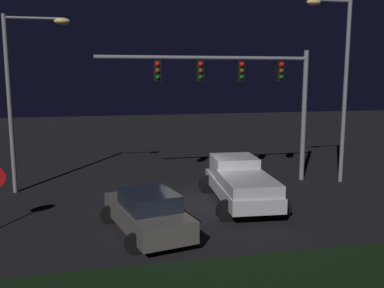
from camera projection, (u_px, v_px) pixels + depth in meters
ground_plane at (193, 204)px, 17.84m from camera, size 80.00×80.00×0.00m
pickup_truck at (240, 180)px, 17.89m from camera, size 3.14×5.53×1.80m
car_sedan at (148, 212)px, 14.48m from camera, size 3.10×4.69×1.51m
traffic_signal_gantry at (241, 81)px, 20.54m from camera, size 10.32×0.56×6.50m
street_lamp_left at (22, 82)px, 19.03m from camera, size 2.86×0.44×7.91m
street_lamp_right at (338, 71)px, 20.71m from camera, size 2.34×0.44×8.89m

